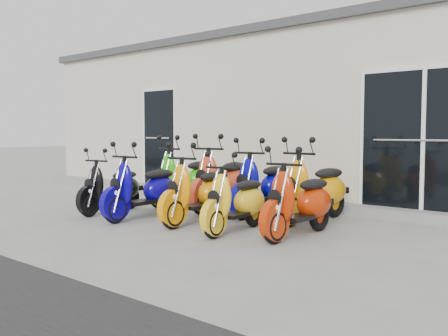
{
  "coord_description": "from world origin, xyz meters",
  "views": [
    {
      "loc": [
        5.1,
        -5.49,
        1.31
      ],
      "look_at": [
        0.0,
        0.6,
        0.75
      ],
      "focal_mm": 40.0,
      "sensor_mm": 36.0,
      "label": 1
    }
  ],
  "objects_px": {
    "scooter_front_orange_a": "(199,183)",
    "scooter_front_orange_b": "(236,192)",
    "scooter_back_yellow": "(315,179)",
    "scooter_front_black": "(112,180)",
    "scooter_front_blue": "(143,180)",
    "scooter_back_green": "(186,170)",
    "scooter_back_blue": "(263,176)",
    "scooter_back_red": "(222,172)",
    "scooter_front_red": "(300,191)"
  },
  "relations": [
    {
      "from": "scooter_back_blue",
      "to": "scooter_front_red",
      "type": "bearing_deg",
      "value": -42.08
    },
    {
      "from": "scooter_front_red",
      "to": "scooter_back_yellow",
      "type": "bearing_deg",
      "value": 111.38
    },
    {
      "from": "scooter_front_orange_a",
      "to": "scooter_back_red",
      "type": "xyz_separation_m",
      "value": [
        -0.54,
        1.16,
        0.06
      ]
    },
    {
      "from": "scooter_back_green",
      "to": "scooter_back_blue",
      "type": "xyz_separation_m",
      "value": [
        1.68,
        0.02,
        -0.02
      ]
    },
    {
      "from": "scooter_front_blue",
      "to": "scooter_back_green",
      "type": "relative_size",
      "value": 0.93
    },
    {
      "from": "scooter_front_black",
      "to": "scooter_back_green",
      "type": "distance_m",
      "value": 1.43
    },
    {
      "from": "scooter_front_orange_a",
      "to": "scooter_front_blue",
      "type": "bearing_deg",
      "value": -168.86
    },
    {
      "from": "scooter_front_black",
      "to": "scooter_front_blue",
      "type": "relative_size",
      "value": 0.91
    },
    {
      "from": "scooter_front_blue",
      "to": "scooter_front_orange_b",
      "type": "height_order",
      "value": "scooter_front_blue"
    },
    {
      "from": "scooter_back_green",
      "to": "scooter_back_blue",
      "type": "relative_size",
      "value": 1.03
    },
    {
      "from": "scooter_back_red",
      "to": "scooter_front_black",
      "type": "bearing_deg",
      "value": -138.92
    },
    {
      "from": "scooter_front_orange_b",
      "to": "scooter_front_red",
      "type": "bearing_deg",
      "value": 13.42
    },
    {
      "from": "scooter_front_orange_a",
      "to": "scooter_front_black",
      "type": "bearing_deg",
      "value": -176.32
    },
    {
      "from": "scooter_back_red",
      "to": "scooter_back_yellow",
      "type": "xyz_separation_m",
      "value": [
        1.75,
        0.03,
        -0.02
      ]
    },
    {
      "from": "scooter_front_orange_b",
      "to": "scooter_back_blue",
      "type": "bearing_deg",
      "value": 106.06
    },
    {
      "from": "scooter_front_orange_a",
      "to": "scooter_back_red",
      "type": "distance_m",
      "value": 1.29
    },
    {
      "from": "scooter_back_blue",
      "to": "scooter_front_orange_b",
      "type": "bearing_deg",
      "value": -71.39
    },
    {
      "from": "scooter_front_orange_a",
      "to": "scooter_back_red",
      "type": "relative_size",
      "value": 0.91
    },
    {
      "from": "scooter_front_red",
      "to": "scooter_back_yellow",
      "type": "distance_m",
      "value": 1.15
    },
    {
      "from": "scooter_front_blue",
      "to": "scooter_front_black",
      "type": "bearing_deg",
      "value": 174.74
    },
    {
      "from": "scooter_front_blue",
      "to": "scooter_front_orange_b",
      "type": "bearing_deg",
      "value": -0.27
    },
    {
      "from": "scooter_front_red",
      "to": "scooter_front_orange_a",
      "type": "bearing_deg",
      "value": -174.85
    },
    {
      "from": "scooter_front_orange_a",
      "to": "scooter_front_orange_b",
      "type": "xyz_separation_m",
      "value": [
        0.81,
        -0.16,
        -0.05
      ]
    },
    {
      "from": "scooter_front_red",
      "to": "scooter_back_blue",
      "type": "distance_m",
      "value": 1.72
    },
    {
      "from": "scooter_front_orange_b",
      "to": "scooter_back_yellow",
      "type": "relative_size",
      "value": 0.86
    },
    {
      "from": "scooter_back_green",
      "to": "scooter_front_black",
      "type": "bearing_deg",
      "value": -100.54
    },
    {
      "from": "scooter_front_red",
      "to": "scooter_back_blue",
      "type": "bearing_deg",
      "value": 141.8
    },
    {
      "from": "scooter_front_orange_b",
      "to": "scooter_back_yellow",
      "type": "height_order",
      "value": "scooter_back_yellow"
    },
    {
      "from": "scooter_back_yellow",
      "to": "scooter_front_black",
      "type": "bearing_deg",
      "value": -149.53
    },
    {
      "from": "scooter_back_green",
      "to": "scooter_back_blue",
      "type": "distance_m",
      "value": 1.68
    },
    {
      "from": "scooter_back_red",
      "to": "scooter_back_blue",
      "type": "distance_m",
      "value": 0.82
    },
    {
      "from": "scooter_front_blue",
      "to": "scooter_back_red",
      "type": "distance_m",
      "value": 1.46
    },
    {
      "from": "scooter_front_orange_b",
      "to": "scooter_back_green",
      "type": "height_order",
      "value": "scooter_back_green"
    },
    {
      "from": "scooter_front_orange_a",
      "to": "scooter_back_blue",
      "type": "height_order",
      "value": "scooter_back_blue"
    },
    {
      "from": "scooter_front_blue",
      "to": "scooter_back_blue",
      "type": "relative_size",
      "value": 0.96
    },
    {
      "from": "scooter_front_blue",
      "to": "scooter_front_orange_a",
      "type": "height_order",
      "value": "same"
    },
    {
      "from": "scooter_back_green",
      "to": "scooter_front_blue",
      "type": "bearing_deg",
      "value": -67.85
    },
    {
      "from": "scooter_back_green",
      "to": "scooter_front_red",
      "type": "bearing_deg",
      "value": -15.5
    },
    {
      "from": "scooter_back_yellow",
      "to": "scooter_back_red",
      "type": "bearing_deg",
      "value": -173.66
    },
    {
      "from": "scooter_front_orange_b",
      "to": "scooter_back_red",
      "type": "bearing_deg",
      "value": 130.21
    },
    {
      "from": "scooter_front_black",
      "to": "scooter_front_orange_b",
      "type": "distance_m",
      "value": 2.58
    },
    {
      "from": "scooter_front_black",
      "to": "scooter_back_green",
      "type": "bearing_deg",
      "value": 66.83
    },
    {
      "from": "scooter_front_orange_a",
      "to": "scooter_front_red",
      "type": "relative_size",
      "value": 1.03
    },
    {
      "from": "scooter_back_green",
      "to": "scooter_back_blue",
      "type": "height_order",
      "value": "scooter_back_green"
    },
    {
      "from": "scooter_front_orange_b",
      "to": "scooter_back_blue",
      "type": "distance_m",
      "value": 1.47
    },
    {
      "from": "scooter_front_blue",
      "to": "scooter_front_red",
      "type": "distance_m",
      "value": 2.58
    },
    {
      "from": "scooter_front_red",
      "to": "scooter_back_blue",
      "type": "xyz_separation_m",
      "value": [
        -1.34,
        1.09,
        0.04
      ]
    },
    {
      "from": "scooter_back_green",
      "to": "scooter_back_blue",
      "type": "bearing_deg",
      "value": 4.75
    },
    {
      "from": "scooter_back_green",
      "to": "scooter_back_red",
      "type": "distance_m",
      "value": 0.87
    },
    {
      "from": "scooter_front_red",
      "to": "scooter_back_red",
      "type": "xyz_separation_m",
      "value": [
        -2.15,
        1.05,
        0.07
      ]
    }
  ]
}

